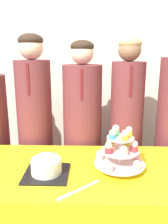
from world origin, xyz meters
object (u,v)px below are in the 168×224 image
Objects in this scene: cake_knife at (72,193)px; round_cake at (46,165)px; cupcake_stand at (120,150)px; student_2 at (82,143)px; student_1 at (36,138)px; student_3 at (125,140)px.

round_cake is at bearing 88.16° from cake_knife.
student_2 is (-0.24, 0.54, -0.17)m from cupcake_stand.
student_1 is 1.03× the size of student_2.
round_cake is 0.84× the size of cupcake_stand.
student_1 is at bearing 139.00° from cupcake_stand.
cupcake_stand reaches higher than round_cake.
cupcake_stand is 0.19× the size of student_3.
student_3 is at bearing 48.82° from round_cake.
cake_knife is at bearing -65.64° from student_1.
cake_knife is at bearing -49.29° from round_cake.
cake_knife is at bearing -135.72° from cupcake_stand.
round_cake is at bearing -170.59° from cupcake_stand.
cupcake_stand is at bearing -101.78° from student_3.
cupcake_stand is 0.19× the size of student_2.
student_2 is (0.38, 0.00, -0.04)m from student_1.
round_cake is at bearing -71.80° from student_1.
cake_knife is 0.70× the size of cupcake_stand.
student_1 is at bearing -180.00° from student_2.
student_2 reaches higher than cake_knife.
student_3 reaches higher than cake_knife.
cake_knife is 0.14× the size of student_2.
cake_knife is at bearing -115.20° from student_3.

